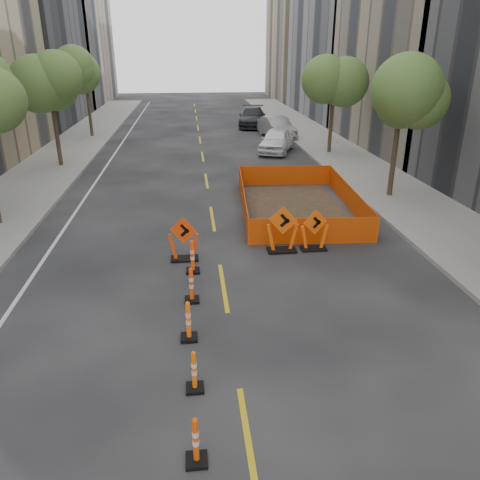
{
  "coord_description": "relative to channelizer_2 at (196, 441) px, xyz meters",
  "views": [
    {
      "loc": [
        -0.83,
        -8.19,
        6.5
      ],
      "look_at": [
        0.59,
        4.88,
        1.1
      ],
      "focal_mm": 35.0,
      "sensor_mm": 36.0,
      "label": 1
    }
  ],
  "objects": [
    {
      "name": "parked_car_mid",
      "position": [
        6.93,
        30.59,
        0.32
      ],
      "size": [
        2.5,
        5.03,
        1.58
      ],
      "primitive_type": "imported",
      "rotation": [
        0.0,
        0.0,
        0.18
      ],
      "color": "gray",
      "rests_on": "ground"
    },
    {
      "name": "channelizer_2",
      "position": [
        0.0,
        0.0,
        0.0
      ],
      "size": [
        0.37,
        0.37,
        0.95
      ],
      "primitive_type": null,
      "color": "#D64509",
      "rests_on": "ground"
    },
    {
      "name": "chevron_sign_center",
      "position": [
        3.13,
        8.61,
        0.35
      ],
      "size": [
        1.25,
        0.97,
        1.65
      ],
      "primitive_type": null,
      "rotation": [
        0.0,
        0.0,
        -0.32
      ],
      "color": "#D64D09",
      "rests_on": "ground"
    },
    {
      "name": "parked_car_far",
      "position": [
        5.8,
        36.45,
        0.35
      ],
      "size": [
        3.13,
        5.99,
        1.66
      ],
      "primitive_type": "imported",
      "rotation": [
        0.0,
        0.0,
        -0.15
      ],
      "color": "black",
      "rests_on": "ground"
    },
    {
      "name": "tree_l_c",
      "position": [
        -7.48,
        22.24,
        4.05
      ],
      "size": [
        2.8,
        2.8,
        5.95
      ],
      "color": "#382B1E",
      "rests_on": "ground"
    },
    {
      "name": "chevron_sign_right",
      "position": [
        4.25,
        8.65,
        0.26
      ],
      "size": [
        1.07,
        0.76,
        1.47
      ],
      "primitive_type": null,
      "rotation": [
        0.0,
        0.0,
        0.19
      ],
      "color": "#EB5009",
      "rests_on": "ground"
    },
    {
      "name": "safety_fence",
      "position": [
        4.62,
        13.09,
        0.02
      ],
      "size": [
        5.15,
        8.18,
        0.99
      ],
      "primitive_type": null,
      "rotation": [
        0.0,
        0.0,
        -0.07
      ],
      "color": "orange",
      "rests_on": "ground"
    },
    {
      "name": "bld_left_d",
      "position": [
        -16.08,
        41.44,
        6.52
      ],
      "size": [
        12.0,
        16.0,
        14.0
      ],
      "primitive_type": "cube",
      "color": "#4C4C51",
      "rests_on": "ground"
    },
    {
      "name": "tree_r_c",
      "position": [
        9.32,
        24.24,
        4.05
      ],
      "size": [
        2.8,
        2.8,
        5.95
      ],
      "color": "#382B1E",
      "rests_on": "ground"
    },
    {
      "name": "channelizer_4",
      "position": [
        -0.1,
        3.66,
        0.04
      ],
      "size": [
        0.4,
        0.4,
        1.03
      ],
      "primitive_type": null,
      "color": "#FF5F0A",
      "rests_on": "ground"
    },
    {
      "name": "bld_right_e",
      "position": [
        17.92,
        60.84,
        7.52
      ],
      "size": [
        12.0,
        14.0,
        16.0
      ],
      "primitive_type": "cube",
      "color": "tan",
      "rests_on": "ground"
    },
    {
      "name": "parked_car_near",
      "position": [
        5.94,
        25.18,
        0.31
      ],
      "size": [
        3.37,
        4.96,
        1.57
      ],
      "primitive_type": "imported",
      "rotation": [
        0.0,
        0.0,
        -0.36
      ],
      "color": "white",
      "rests_on": "ground"
    },
    {
      "name": "channelizer_5",
      "position": [
        -0.01,
        5.49,
        0.04
      ],
      "size": [
        0.4,
        0.4,
        1.02
      ],
      "primitive_type": null,
      "color": "#E43E09",
      "rests_on": "ground"
    },
    {
      "name": "ground_plane",
      "position": [
        0.92,
        2.24,
        -0.48
      ],
      "size": [
        140.0,
        140.0,
        0.0
      ],
      "primitive_type": "plane",
      "color": "black"
    },
    {
      "name": "chevron_sign_left",
      "position": [
        -0.22,
        8.28,
        0.28
      ],
      "size": [
        1.15,
        0.9,
        1.51
      ],
      "primitive_type": null,
      "rotation": [
        0.0,
        0.0,
        -0.33
      ],
      "color": "red",
      "rests_on": "ground"
    },
    {
      "name": "tree_l_d",
      "position": [
        -7.48,
        32.24,
        4.05
      ],
      "size": [
        2.8,
        2.8,
        5.95
      ],
      "color": "#382B1E",
      "rests_on": "ground"
    },
    {
      "name": "channelizer_3",
      "position": [
        0.01,
        1.83,
        -0.01
      ],
      "size": [
        0.37,
        0.37,
        0.94
      ],
      "primitive_type": null,
      "color": "#E35D09",
      "rests_on": "ground"
    },
    {
      "name": "bld_right_c",
      "position": [
        17.92,
        26.04,
        6.52
      ],
      "size": [
        12.0,
        16.0,
        14.0
      ],
      "primitive_type": "cube",
      "color": "gray",
      "rests_on": "ground"
    },
    {
      "name": "tree_r_b",
      "position": [
        9.32,
        14.24,
        4.05
      ],
      "size": [
        2.8,
        2.8,
        5.95
      ],
      "color": "#382B1E",
      "rests_on": "ground"
    },
    {
      "name": "bld_right_d",
      "position": [
        17.92,
        42.44,
        9.52
      ],
      "size": [
        12.0,
        18.0,
        20.0
      ],
      "primitive_type": "cube",
      "color": "gray",
      "rests_on": "ground"
    },
    {
      "name": "sidewalk_left",
      "position": [
        -8.08,
        14.24,
        -0.4
      ],
      "size": [
        4.0,
        90.0,
        0.15
      ],
      "primitive_type": "cube",
      "color": "gray",
      "rests_on": "ground"
    },
    {
      "name": "sidewalk_right",
      "position": [
        9.92,
        14.24,
        -0.4
      ],
      "size": [
        4.0,
        90.0,
        0.15
      ],
      "primitive_type": "cube",
      "color": "gray",
      "rests_on": "ground"
    },
    {
      "name": "channelizer_6",
      "position": [
        0.05,
        7.32,
        0.06
      ],
      "size": [
        0.42,
        0.42,
        1.07
      ],
      "primitive_type": null,
      "color": "#FF450A",
      "rests_on": "ground"
    },
    {
      "name": "bld_left_e",
      "position": [
        -16.08,
        57.84,
        9.52
      ],
      "size": [
        12.0,
        20.0,
        20.0
      ],
      "primitive_type": "cube",
      "color": "gray",
      "rests_on": "ground"
    }
  ]
}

